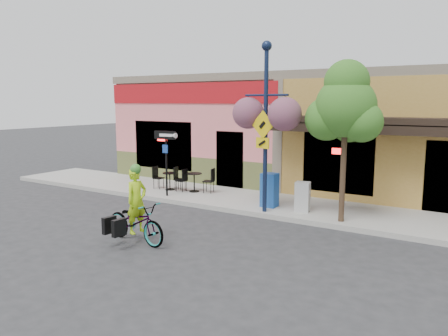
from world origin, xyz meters
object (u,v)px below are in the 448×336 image
cyclist_rider (137,211)px  newspaper_box_blue (269,190)px  lamp_post (266,128)px  one_way_sign (166,164)px  building (340,129)px  bicycle (136,222)px  newspaper_box_grey (302,197)px  street_tree (344,141)px

cyclist_rider → newspaper_box_blue: (1.40, 4.49, -0.12)m
cyclist_rider → newspaper_box_blue: size_ratio=1.50×
lamp_post → one_way_sign: (-3.90, 0.16, -1.37)m
building → bicycle: size_ratio=9.36×
cyclist_rider → one_way_sign: (-2.36, 4.02, 0.49)m
bicycle → one_way_sign: bearing=36.4°
newspaper_box_grey → bicycle: bearing=-130.6°
lamp_post → newspaper_box_blue: size_ratio=4.71×
building → lamp_post: lamp_post is taller
lamp_post → street_tree: 2.32m
building → newspaper_box_blue: building is taller
building → one_way_sign: 7.81m
bicycle → cyclist_rider: cyclist_rider is taller
bicycle → newspaper_box_grey: size_ratio=2.16×
building → lamp_post: bearing=-91.4°
lamp_post → one_way_sign: bearing=-168.8°
building → one_way_sign: (-4.06, -6.60, -0.96)m
street_tree → lamp_post: bearing=-176.6°
lamp_post → one_way_sign: 4.13m
bicycle → one_way_sign: one_way_sign is taller
lamp_post → newspaper_box_grey: bearing=44.7°
building → bicycle: (-1.75, -10.62, -1.74)m
street_tree → cyclist_rider: bearing=-133.8°
newspaper_box_blue → newspaper_box_grey: 1.12m
bicycle → one_way_sign: (-2.31, 4.02, 0.78)m
bicycle → cyclist_rider: bearing=-83.5°
cyclist_rider → one_way_sign: bearing=36.9°
newspaper_box_grey → street_tree: 2.25m
lamp_post → one_way_sign: size_ratio=2.20×
newspaper_box_grey → one_way_sign: bearing=174.3°
one_way_sign → newspaper_box_grey: 4.94m
bicycle → newspaper_box_grey: bearing=-23.4°
bicycle → newspaper_box_blue: size_ratio=1.83×
one_way_sign → bicycle: bearing=-64.8°
bicycle → lamp_post: size_ratio=0.39×
street_tree → one_way_sign: bearing=179.8°
cyclist_rider → street_tree: street_tree is taller
bicycle → cyclist_rider: size_ratio=1.22×
newspaper_box_grey → street_tree: street_tree is taller
one_way_sign → street_tree: street_tree is taller
building → lamp_post: (-0.16, -6.76, 0.40)m
newspaper_box_grey → newspaper_box_blue: bearing=167.3°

